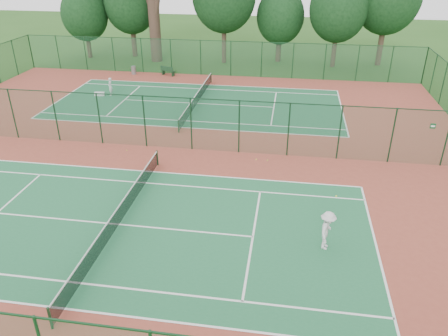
{
  "coord_description": "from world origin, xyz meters",
  "views": [
    {
      "loc": [
        7.6,
        -25.32,
        11.96
      ],
      "look_at": [
        4.51,
        -5.43,
        1.6
      ],
      "focal_mm": 35.0,
      "sensor_mm": 36.0,
      "label": 1
    }
  ],
  "objects": [
    {
      "name": "trash_bin",
      "position": [
        -8.39,
        17.08,
        0.43
      ],
      "size": [
        0.51,
        0.51,
        0.84
      ],
      "primitive_type": "cylinder",
      "rotation": [
        0.0,
        0.0,
        -0.1
      ],
      "color": "gray",
      "rests_on": "red_pad"
    },
    {
      "name": "fence_divider",
      "position": [
        0.0,
        0.0,
        1.76
      ],
      "size": [
        40.0,
        0.09,
        3.5
      ],
      "color": "#194C2E",
      "rests_on": "ground"
    },
    {
      "name": "tennis_net_far",
      "position": [
        0.0,
        9.0,
        0.54
      ],
      "size": [
        0.1,
        12.9,
        0.97
      ],
      "color": "#13341B",
      "rests_on": "ground"
    },
    {
      "name": "court_far",
      "position": [
        0.0,
        9.0,
        0.01
      ],
      "size": [
        23.77,
        10.97,
        0.01
      ],
      "primitive_type": "cube",
      "color": "#1C5935",
      "rests_on": "red_pad"
    },
    {
      "name": "tennis_net_near",
      "position": [
        0.0,
        -9.0,
        0.54
      ],
      "size": [
        0.1,
        12.9,
        0.97
      ],
      "color": "#153A1E",
      "rests_on": "ground"
    },
    {
      "name": "stray_ball_b",
      "position": [
        5.84,
        -0.98,
        0.05
      ],
      "size": [
        0.07,
        0.07,
        0.07
      ],
      "primitive_type": "sphere",
      "color": "#DBF338",
      "rests_on": "red_pad"
    },
    {
      "name": "kit_bag",
      "position": [
        -8.99,
        9.74,
        0.17
      ],
      "size": [
        0.89,
        0.44,
        0.32
      ],
      "primitive_type": "cube",
      "rotation": [
        0.0,
        0.0,
        0.15
      ],
      "color": "silver",
      "rests_on": "red_pad"
    },
    {
      "name": "player_far",
      "position": [
        -8.04,
        10.05,
        0.8
      ],
      "size": [
        0.46,
        0.62,
        1.56
      ],
      "primitive_type": "imported",
      "rotation": [
        0.0,
        0.0,
        -1.41
      ],
      "color": "silver",
      "rests_on": "court_far"
    },
    {
      "name": "stray_ball_c",
      "position": [
        -2.58,
        -0.93,
        0.04
      ],
      "size": [
        0.07,
        0.07,
        0.07
      ],
      "primitive_type": "sphere",
      "color": "#B3C22D",
      "rests_on": "red_pad"
    },
    {
      "name": "red_pad",
      "position": [
        0.0,
        0.0,
        0.01
      ],
      "size": [
        40.0,
        36.0,
        0.01
      ],
      "primitive_type": "cube",
      "color": "brown",
      "rests_on": "ground"
    },
    {
      "name": "evergreen_row",
      "position": [
        0.5,
        24.25,
        0.0
      ],
      "size": [
        39.0,
        5.0,
        12.0
      ],
      "primitive_type": null,
      "color": "black",
      "rests_on": "ground"
    },
    {
      "name": "player_near",
      "position": [
        9.62,
        -9.3,
        0.93
      ],
      "size": [
        0.95,
        1.31,
        1.82
      ],
      "primitive_type": "imported",
      "rotation": [
        0.0,
        0.0,
        1.32
      ],
      "color": "silver",
      "rests_on": "court_near"
    },
    {
      "name": "fence_north",
      "position": [
        0.0,
        18.0,
        1.76
      ],
      "size": [
        40.0,
        0.09,
        3.5
      ],
      "color": "#1A4E31",
      "rests_on": "ground"
    },
    {
      "name": "court_near",
      "position": [
        0.0,
        -9.0,
        0.01
      ],
      "size": [
        23.77,
        10.97,
        0.01
      ],
      "primitive_type": "cube",
      "color": "#20653C",
      "rests_on": "red_pad"
    },
    {
      "name": "bench",
      "position": [
        -4.8,
        17.14,
        0.5
      ],
      "size": [
        1.6,
        0.98,
        0.95
      ],
      "rotation": [
        0.0,
        0.0,
        -0.38
      ],
      "color": "#11321A",
      "rests_on": "red_pad"
    },
    {
      "name": "ground",
      "position": [
        0.0,
        0.0,
        0.0
      ],
      "size": [
        120.0,
        120.0,
        0.0
      ],
      "primitive_type": "plane",
      "color": "#255019",
      "rests_on": "ground"
    },
    {
      "name": "stray_ball_a",
      "position": [
        6.54,
        -0.99,
        0.04
      ],
      "size": [
        0.07,
        0.07,
        0.07
      ],
      "primitive_type": "sphere",
      "color": "#ADC62E",
      "rests_on": "red_pad"
    }
  ]
}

